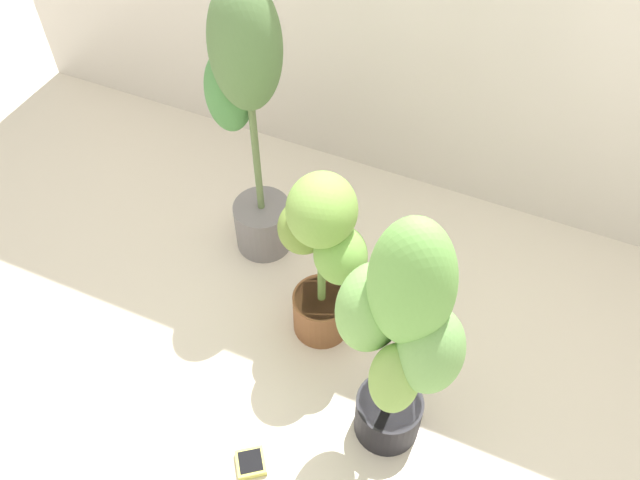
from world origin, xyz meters
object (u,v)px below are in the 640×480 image
(potted_plant_front_right, at_px, (400,335))
(hygrometer_box, at_px, (251,463))
(potted_plant_back_left, at_px, (248,110))
(potted_plant_center, at_px, (322,251))

(potted_plant_front_right, height_order, hygrometer_box, potted_plant_front_right)
(potted_plant_back_left, bearing_deg, hygrometer_box, -65.26)
(potted_plant_front_right, height_order, potted_plant_back_left, potted_plant_back_left)
(potted_plant_back_left, distance_m, hygrometer_box, 1.00)
(potted_plant_center, xyz_separation_m, hygrometer_box, (0.00, -0.50, -0.38))
(potted_plant_front_right, bearing_deg, hygrometer_box, -140.17)
(potted_plant_center, relative_size, hygrometer_box, 5.96)
(potted_plant_front_right, height_order, potted_plant_center, potted_plant_front_right)
(potted_plant_front_right, distance_m, potted_plant_back_left, 0.81)
(potted_plant_front_right, distance_m, hygrometer_box, 0.63)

